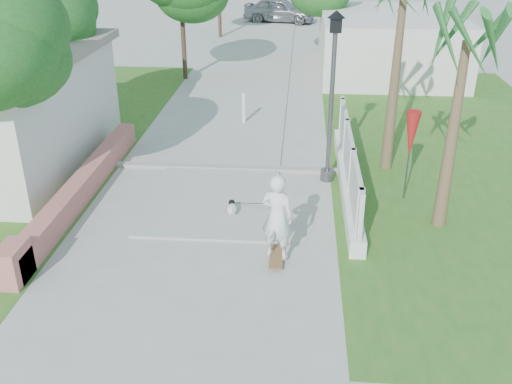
# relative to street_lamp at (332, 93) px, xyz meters

# --- Properties ---
(ground) EXTENTS (90.00, 90.00, 0.00)m
(ground) POSITION_rel_street_lamp_xyz_m (-2.90, -5.50, -2.43)
(ground) COLOR #B7B7B2
(ground) RESTS_ON ground
(path_strip) EXTENTS (3.20, 36.00, 0.06)m
(path_strip) POSITION_rel_street_lamp_xyz_m (-2.90, 14.50, -2.40)
(path_strip) COLOR #B7B7B2
(path_strip) RESTS_ON ground
(curb) EXTENTS (6.50, 0.25, 0.10)m
(curb) POSITION_rel_street_lamp_xyz_m (-2.90, 0.50, -2.38)
(curb) COLOR #999993
(curb) RESTS_ON ground
(grass_left) EXTENTS (8.00, 20.00, 0.01)m
(grass_left) POSITION_rel_street_lamp_xyz_m (-9.90, 2.50, -2.42)
(grass_left) COLOR #2E6C22
(grass_left) RESTS_ON ground
(grass_right) EXTENTS (8.00, 20.00, 0.01)m
(grass_right) POSITION_rel_street_lamp_xyz_m (4.10, 2.50, -2.42)
(grass_right) COLOR #2E6C22
(grass_right) RESTS_ON ground
(pink_wall) EXTENTS (0.45, 8.20, 0.80)m
(pink_wall) POSITION_rel_street_lamp_xyz_m (-6.20, -1.95, -2.11)
(pink_wall) COLOR #BD6760
(pink_wall) RESTS_ON ground
(lattice_fence) EXTENTS (0.35, 7.00, 1.50)m
(lattice_fence) POSITION_rel_street_lamp_xyz_m (0.50, -0.50, -1.88)
(lattice_fence) COLOR white
(lattice_fence) RESTS_ON ground
(building_right) EXTENTS (6.00, 8.00, 2.60)m
(building_right) POSITION_rel_street_lamp_xyz_m (3.10, 12.50, -1.13)
(building_right) COLOR silver
(building_right) RESTS_ON ground
(street_lamp) EXTENTS (0.44, 0.44, 4.44)m
(street_lamp) POSITION_rel_street_lamp_xyz_m (0.00, 0.00, 0.00)
(street_lamp) COLOR #59595E
(street_lamp) RESTS_ON ground
(bollard) EXTENTS (0.14, 0.14, 1.09)m
(bollard) POSITION_rel_street_lamp_xyz_m (-2.70, 4.50, -1.84)
(bollard) COLOR white
(bollard) RESTS_ON ground
(patio_umbrella) EXTENTS (0.36, 0.36, 2.30)m
(patio_umbrella) POSITION_rel_street_lamp_xyz_m (1.90, -1.00, -0.74)
(patio_umbrella) COLOR #59595E
(patio_umbrella) RESTS_ON ground
(tree_left_mid) EXTENTS (3.20, 3.20, 4.85)m
(tree_left_mid) POSITION_rel_street_lamp_xyz_m (-8.38, 2.98, 1.07)
(tree_left_mid) COLOR #4C3826
(tree_left_mid) RESTS_ON ground
(palm_far) EXTENTS (1.80, 1.80, 5.30)m
(palm_far) POSITION_rel_street_lamp_xyz_m (1.70, 1.00, 2.06)
(palm_far) COLOR brown
(palm_far) RESTS_ON ground
(palm_near) EXTENTS (1.80, 1.80, 4.70)m
(palm_near) POSITION_rel_street_lamp_xyz_m (2.50, -2.30, 1.53)
(palm_near) COLOR brown
(palm_near) RESTS_ON ground
(skateboarder) EXTENTS (1.53, 2.56, 1.94)m
(skateboarder) POSITION_rel_street_lamp_xyz_m (-1.72, -3.34, -1.60)
(skateboarder) COLOR brown
(skateboarder) RESTS_ON ground
(dog) EXTENTS (0.29, 0.53, 0.36)m
(dog) POSITION_rel_street_lamp_xyz_m (-2.33, -2.25, -2.23)
(dog) COLOR silver
(dog) RESTS_ON ground
(parked_car) EXTENTS (5.11, 2.85, 1.64)m
(parked_car) POSITION_rel_street_lamp_xyz_m (-2.37, 26.04, -1.60)
(parked_car) COLOR #ABACB3
(parked_car) RESTS_ON ground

